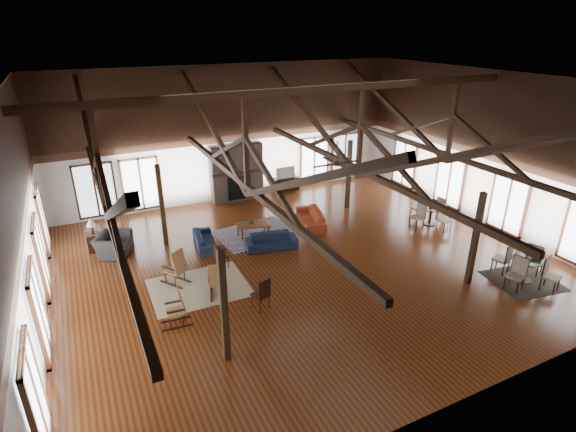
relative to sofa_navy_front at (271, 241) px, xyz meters
name	(u,v)px	position (x,y,z in m)	size (l,w,h in m)	color
floor	(304,261)	(0.63, -1.40, -0.27)	(16.00, 16.00, 0.00)	#643115
ceiling	(307,81)	(0.63, -1.40, 5.73)	(16.00, 14.00, 0.02)	black
wall_back	(232,134)	(0.63, 5.60, 2.73)	(16.00, 0.02, 6.00)	white
wall_front	(479,284)	(0.63, -8.40, 2.73)	(16.00, 0.02, 6.00)	white
wall_left	(21,224)	(-7.37, -1.40, 2.73)	(0.02, 14.00, 6.00)	white
wall_right	(486,150)	(8.63, -1.40, 2.73)	(0.02, 14.00, 6.00)	white
roof_truss	(306,147)	(0.63, -1.40, 3.76)	(15.60, 14.07, 3.14)	#311F0D
post_grid	(305,221)	(0.63, -1.40, 1.25)	(8.16, 7.16, 3.05)	#311F0D
fireplace	(236,173)	(0.63, 5.27, 1.02)	(2.50, 0.69, 2.60)	#77665A
ceiling_fan	(337,163)	(1.13, -2.40, 3.46)	(1.60, 1.60, 0.75)	black
sofa_navy_front	(271,241)	(0.00, 0.00, 0.00)	(1.87, 0.73, 0.55)	#15213C
sofa_navy_left	(205,240)	(-2.11, 1.23, -0.02)	(0.68, 1.75, 0.51)	#16233E
sofa_orange	(311,218)	(2.30, 1.20, 0.03)	(0.81, 2.08, 0.61)	#9C351E
coffee_table	(253,225)	(-0.19, 1.26, 0.16)	(1.41, 0.95, 0.50)	brown
vase	(251,222)	(-0.26, 1.33, 0.31)	(0.17, 0.17, 0.17)	#B2B2B2
armchair	(114,245)	(-5.20, 2.02, 0.11)	(1.03, 1.18, 0.77)	#29292B
side_table_lamp	(94,238)	(-5.78, 2.65, 0.20)	(0.49, 0.49, 1.26)	black
rocking_chair_a	(177,268)	(-3.63, -0.92, 0.27)	(0.91, 1.01, 1.16)	olive
rocking_chair_b	(217,281)	(-2.72, -2.14, 0.25)	(0.69, 0.95, 1.10)	olive
rocking_chair_c	(178,308)	(-4.08, -2.99, 0.22)	(0.84, 0.50, 1.04)	olive
side_chair_a	(219,254)	(-2.15, -0.58, 0.26)	(0.45, 0.45, 0.91)	black
side_chair_b	(262,292)	(-1.78, -3.40, 0.32)	(0.54, 0.54, 1.01)	black
cafe_table_near	(526,266)	(6.31, -5.59, 0.26)	(2.07, 2.07, 1.06)	black
cafe_table_far	(431,213)	(6.69, -0.89, 0.24)	(1.97, 1.97, 1.02)	black
cup_near	(529,258)	(6.35, -5.60, 0.54)	(0.13, 0.13, 0.10)	#B2B2B2
cup_far	(431,206)	(6.68, -0.86, 0.51)	(0.13, 0.13, 0.10)	#B2B2B2
tv_console	(285,184)	(3.13, 5.35, 0.05)	(1.30, 0.49, 0.65)	black
television	(285,172)	(3.10, 5.35, 0.66)	(0.99, 0.13, 0.57)	#B2B2B2
rug_tan	(199,287)	(-3.11, -1.45, -0.27)	(2.94, 2.31, 0.01)	tan
rug_navy	(255,233)	(-0.06, 1.40, -0.27)	(2.96, 2.22, 0.01)	#181742
rug_dark	(523,281)	(6.30, -5.62, -0.27)	(2.01, 1.83, 0.01)	black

